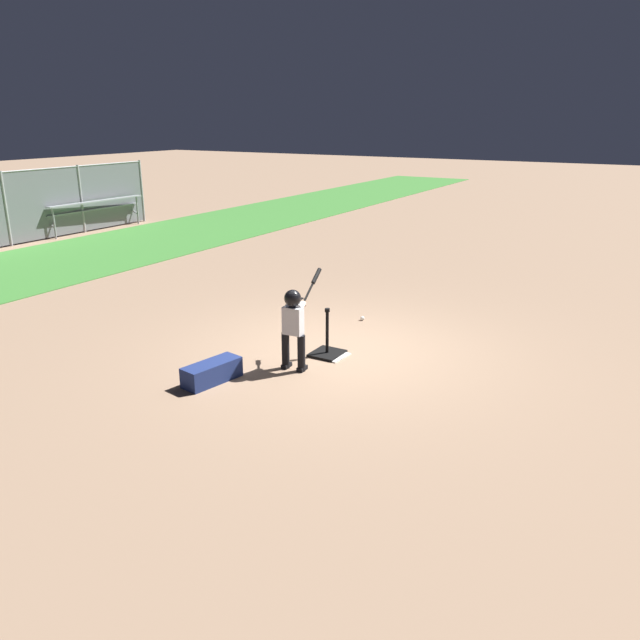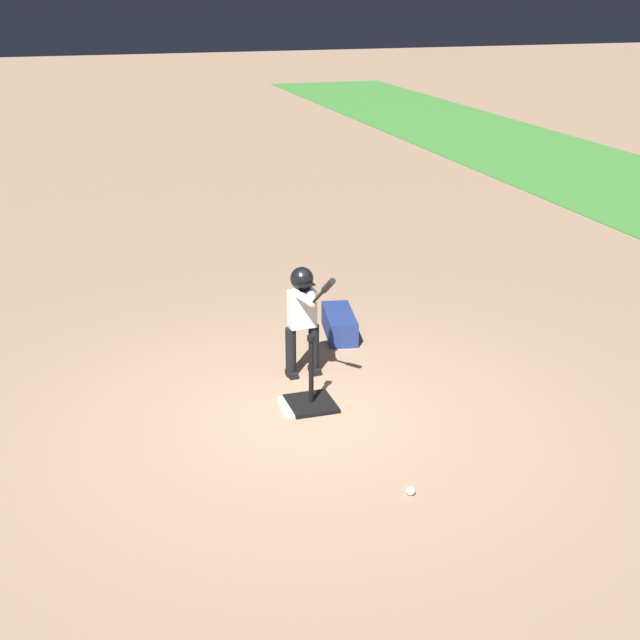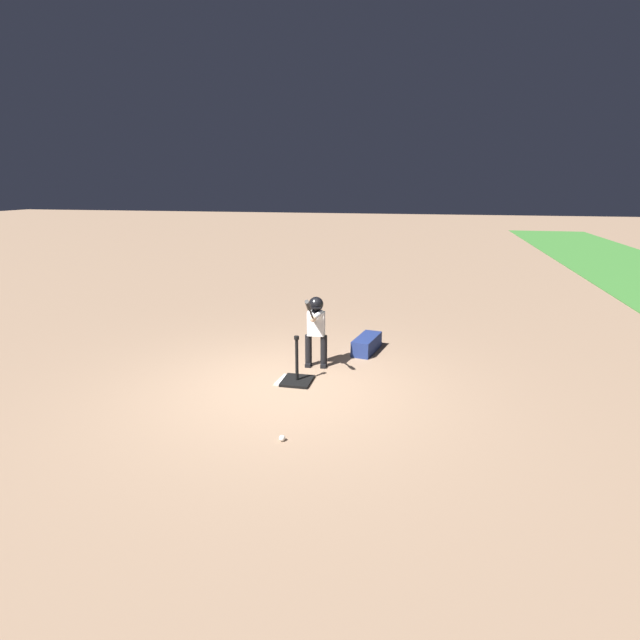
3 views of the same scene
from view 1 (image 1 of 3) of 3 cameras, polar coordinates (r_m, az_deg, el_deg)
name	(u,v)px [view 1 (image 1 of 3)]	position (r m, az deg, el deg)	size (l,w,h in m)	color
ground_plane	(342,350)	(9.67, 2.06, -2.79)	(90.00, 90.00, 0.00)	#93755B
home_plate	(331,355)	(9.44, 1.03, -3.24)	(0.44, 0.44, 0.02)	white
batting_tee	(327,349)	(9.45, 0.66, -2.70)	(0.49, 0.44, 0.74)	black
batter_child	(294,319)	(8.73, -2.38, 0.13)	(0.97, 0.37, 1.32)	black
baseball	(362,318)	(11.09, 3.90, 0.16)	(0.07, 0.07, 0.07)	white
bleachers_center	(84,214)	(21.62, -20.78, 9.04)	(3.52, 1.74, 0.98)	#93969E
equipment_bag	(212,372)	(8.62, -9.85, -4.72)	(0.84, 0.32, 0.28)	navy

